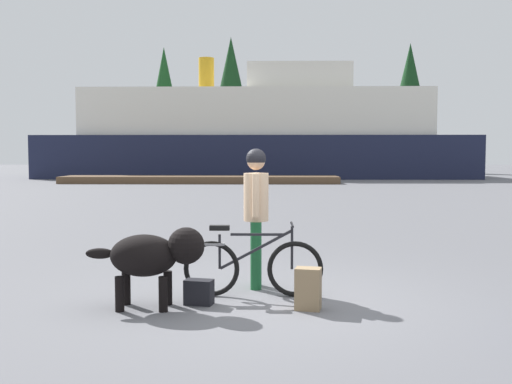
{
  "coord_description": "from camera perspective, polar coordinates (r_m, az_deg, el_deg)",
  "views": [
    {
      "loc": [
        -0.02,
        -6.83,
        1.74
      ],
      "look_at": [
        -0.19,
        1.96,
        1.16
      ],
      "focal_mm": 41.52,
      "sensor_mm": 36.0,
      "label": 1
    }
  ],
  "objects": [
    {
      "name": "ground_plane",
      "position": [
        7.05,
        1.23,
        -10.51
      ],
      "size": [
        160.0,
        160.0,
        0.0
      ],
      "primitive_type": "plane",
      "color": "slate"
    },
    {
      "name": "pine_tree_far_left",
      "position": [
        55.5,
        -8.83,
        9.26
      ],
      "size": [
        3.43,
        3.43,
        11.39
      ],
      "color": "#4C331E",
      "rests_on": "ground_plane"
    },
    {
      "name": "pine_tree_far_right",
      "position": [
        55.29,
        14.59,
        9.33
      ],
      "size": [
        3.84,
        3.84,
        11.5
      ],
      "color": "#4C331E",
      "rests_on": "ground_plane"
    },
    {
      "name": "pine_tree_center",
      "position": [
        55.44,
        -2.42,
        10.12
      ],
      "size": [
        3.99,
        3.99,
        12.38
      ],
      "color": "#4C331E",
      "rests_on": "ground_plane"
    },
    {
      "name": "ferry_boat",
      "position": [
        42.71,
        0.23,
        5.44
      ],
      "size": [
        29.86,
        8.16,
        8.51
      ],
      "color": "#191E38",
      "rests_on": "ground_plane"
    },
    {
      "name": "bicycle",
      "position": [
        7.21,
        -0.39,
        -7.17
      ],
      "size": [
        1.69,
        0.44,
        0.89
      ],
      "color": "black",
      "rests_on": "ground_plane"
    },
    {
      "name": "person_cyclist",
      "position": [
        7.6,
        0.01,
        -1.09
      ],
      "size": [
        0.32,
        0.53,
        1.8
      ],
      "color": "#19592D",
      "rests_on": "ground_plane"
    },
    {
      "name": "backpack",
      "position": [
        6.68,
        5.04,
        -9.27
      ],
      "size": [
        0.32,
        0.26,
        0.47
      ],
      "primitive_type": "cube",
      "rotation": [
        0.0,
        0.0,
        -0.22
      ],
      "color": "#8C7251",
      "rests_on": "ground_plane"
    },
    {
      "name": "handbag_pannier",
      "position": [
        6.92,
        -5.52,
        -9.57
      ],
      "size": [
        0.35,
        0.24,
        0.29
      ],
      "primitive_type": "cube",
      "rotation": [
        0.0,
        0.0,
        -0.21
      ],
      "color": "black",
      "rests_on": "ground_plane"
    },
    {
      "name": "dog",
      "position": [
        6.74,
        -9.84,
        -5.99
      ],
      "size": [
        1.34,
        0.55,
        0.92
      ],
      "color": "black",
      "rests_on": "ground_plane"
    },
    {
      "name": "dock_pier",
      "position": [
        34.36,
        -5.39,
        1.2
      ],
      "size": [
        15.88,
        2.64,
        0.4
      ],
      "primitive_type": "cube",
      "color": "brown",
      "rests_on": "ground_plane"
    },
    {
      "name": "sailboat_moored",
      "position": [
        48.82,
        6.21,
        2.3
      ],
      "size": [
        8.65,
        2.42,
        8.94
      ],
      "color": "navy",
      "rests_on": "ground_plane"
    }
  ]
}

